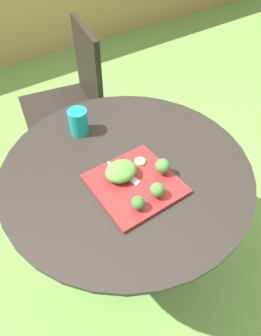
{
  "coord_description": "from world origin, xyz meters",
  "views": [
    {
      "loc": [
        -0.42,
        -0.64,
        1.52
      ],
      "look_at": [
        -0.01,
        -0.05,
        0.75
      ],
      "focal_mm": 31.8,
      "sensor_mm": 36.0,
      "label": 1
    }
  ],
  "objects_px": {
    "drinking_glass": "(79,123)",
    "salad_plate": "(135,184)",
    "patio_chair": "(73,93)",
    "fork": "(126,175)"
  },
  "relations": [
    {
      "from": "drinking_glass",
      "to": "salad_plate",
      "type": "bearing_deg",
      "value": -86.74
    },
    {
      "from": "patio_chair",
      "to": "salad_plate",
      "type": "xyz_separation_m",
      "value": [
        -0.2,
        -0.92,
        0.19
      ]
    },
    {
      "from": "salad_plate",
      "to": "patio_chair",
      "type": "bearing_deg",
      "value": 77.85
    },
    {
      "from": "fork",
      "to": "salad_plate",
      "type": "bearing_deg",
      "value": -81.25
    },
    {
      "from": "fork",
      "to": "patio_chair",
      "type": "bearing_deg",
      "value": 76.78
    },
    {
      "from": "salad_plate",
      "to": "fork",
      "type": "bearing_deg",
      "value": 98.75
    },
    {
      "from": "patio_chair",
      "to": "salad_plate",
      "type": "distance_m",
      "value": 0.96
    },
    {
      "from": "patio_chair",
      "to": "fork",
      "type": "bearing_deg",
      "value": -103.22
    },
    {
      "from": "salad_plate",
      "to": "drinking_glass",
      "type": "xyz_separation_m",
      "value": [
        -0.02,
        0.37,
        0.04
      ]
    },
    {
      "from": "drinking_glass",
      "to": "fork",
      "type": "distance_m",
      "value": 0.33
    }
  ]
}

